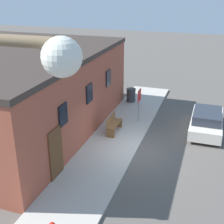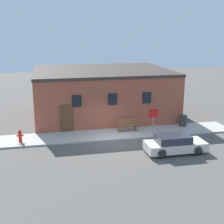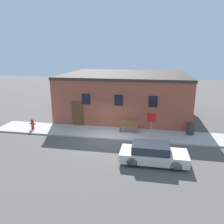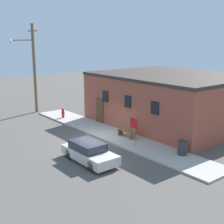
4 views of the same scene
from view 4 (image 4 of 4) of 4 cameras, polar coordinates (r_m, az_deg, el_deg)
ground_plane at (r=22.96m, az=-2.76°, el=-4.78°), size 80.00×80.00×0.00m
sidewalk at (r=23.69m, az=-0.21°, el=-4.05°), size 19.12×2.60×0.11m
brick_building at (r=26.96m, az=10.58°, el=2.39°), size 12.10×9.66×4.24m
fire_hydrant at (r=28.60m, az=-8.95°, el=-0.17°), size 0.50×0.24×0.87m
stop_sign at (r=20.61m, az=4.04°, el=-2.71°), size 0.68×0.06×1.91m
bench at (r=22.70m, az=2.77°, el=-3.53°), size 1.42×0.44×0.90m
trash_bin at (r=19.81m, az=12.75°, el=-6.40°), size 0.62×0.62×0.88m
utility_pole at (r=31.24m, az=-14.24°, el=8.14°), size 1.80×2.46×8.51m
parked_car at (r=18.57m, az=-4.21°, el=-7.34°), size 3.89×1.61×1.20m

